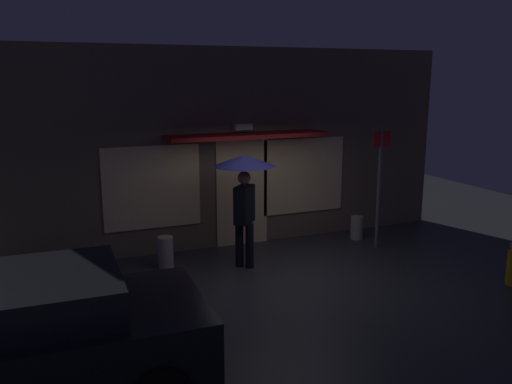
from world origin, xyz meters
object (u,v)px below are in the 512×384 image
Objects in this scene: parked_car at (7,342)px; sidewalk_bollard_2 at (357,228)px; street_sign_post at (379,180)px; person_with_umbrella at (244,179)px; sidewalk_bollard at (166,252)px.

parked_car is 8.37× the size of sidewalk_bollard_2.
street_sign_post is at bearing -87.24° from sidewalk_bollard_2.
person_with_umbrella reaches higher than sidewalk_bollard.
parked_car is 1.68× the size of street_sign_post.
street_sign_post reaches higher than sidewalk_bollard.
person_with_umbrella is 3.25m from sidewalk_bollard_2.
sidewalk_bollard reaches higher than sidewalk_bollard_2.
sidewalk_bollard is at bearing 112.35° from person_with_umbrella.
person_with_umbrella is at bearing -179.93° from street_sign_post.
sidewalk_bollard_2 is (6.66, 3.67, -0.49)m from parked_car.
person_with_umbrella is 1.97m from sidewalk_bollard.
parked_car is at bearing -125.05° from sidewalk_bollard.
person_with_umbrella reaches higher than sidewalk_bollard_2.
sidewalk_bollard_2 is (4.20, 0.17, -0.04)m from sidewalk_bollard.
parked_car is 7.36m from street_sign_post.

